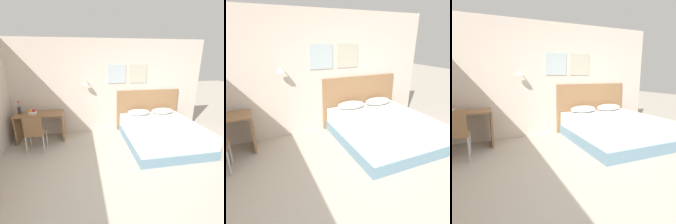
{
  "view_description": "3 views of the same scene",
  "coord_description": "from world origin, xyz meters",
  "views": [
    {
      "loc": [
        -0.7,
        -2.38,
        2.19
      ],
      "look_at": [
        0.02,
        1.57,
        0.9
      ],
      "focal_mm": 28.0,
      "sensor_mm": 36.0,
      "label": 1
    },
    {
      "loc": [
        -1.11,
        -1.63,
        2.08
      ],
      "look_at": [
        0.2,
        1.32,
        0.88
      ],
      "focal_mm": 32.0,
      "sensor_mm": 36.0,
      "label": 2
    },
    {
      "loc": [
        -1.36,
        -2.01,
        1.45
      ],
      "look_at": [
        0.0,
        1.25,
        0.79
      ],
      "focal_mm": 32.0,
      "sensor_mm": 36.0,
      "label": 3
    }
  ],
  "objects": [
    {
      "name": "ground_plane",
      "position": [
        0.0,
        0.0,
        0.0
      ],
      "size": [
        24.0,
        24.0,
        0.0
      ],
      "primitive_type": "plane",
      "color": "#B2A899"
    },
    {
      "name": "pillow_left",
      "position": [
        0.95,
        2.28,
        0.61
      ],
      "size": [
        0.66,
        0.37,
        0.17
      ],
      "color": "white",
      "rests_on": "bed"
    },
    {
      "name": "pillow_right",
      "position": [
        1.69,
        2.28,
        0.61
      ],
      "size": [
        0.66,
        0.37,
        0.17
      ],
      "color": "white",
      "rests_on": "bed"
    },
    {
      "name": "folded_towel_mid_bed",
      "position": [
        1.22,
        0.73,
        0.56
      ],
      "size": [
        0.32,
        0.33,
        0.06
      ],
      "color": "white",
      "rests_on": "bed"
    },
    {
      "name": "bed",
      "position": [
        1.32,
        1.49,
        0.26
      ],
      "size": [
        1.82,
        2.06,
        0.53
      ],
      "color": "#66899E",
      "rests_on": "ground_plane"
    },
    {
      "name": "folded_towel_near_foot",
      "position": [
        1.21,
        1.18,
        0.56
      ],
      "size": [
        0.35,
        0.32,
        0.06
      ],
      "color": "white",
      "rests_on": "bed"
    },
    {
      "name": "flower_vase",
      "position": [
        -2.29,
        2.31,
        0.87
      ],
      "size": [
        0.08,
        0.08,
        0.34
      ],
      "color": "#333338",
      "rests_on": "desk"
    },
    {
      "name": "wall_back",
      "position": [
        0.01,
        2.61,
        1.33
      ],
      "size": [
        5.94,
        0.31,
        2.65
      ],
      "color": "beige",
      "rests_on": "ground_plane"
    },
    {
      "name": "headboard",
      "position": [
        1.32,
        2.55,
        0.61
      ],
      "size": [
        1.94,
        0.06,
        1.22
      ],
      "color": "#8E6642",
      "rests_on": "ground_plane"
    },
    {
      "name": "desk_chair",
      "position": [
        -1.8,
        1.58,
        0.53
      ],
      "size": [
        0.42,
        0.42,
        0.9
      ],
      "color": "#8E6642",
      "rests_on": "ground_plane"
    },
    {
      "name": "desk",
      "position": [
        -1.79,
        2.24,
        0.53
      ],
      "size": [
        1.21,
        0.53,
        0.75
      ],
      "color": "#8E6642",
      "rests_on": "ground_plane"
    },
    {
      "name": "fruit_bowl",
      "position": [
        -1.96,
        2.26,
        0.8
      ],
      "size": [
        0.23,
        0.23,
        0.13
      ],
      "color": "silver",
      "rests_on": "desk"
    }
  ]
}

